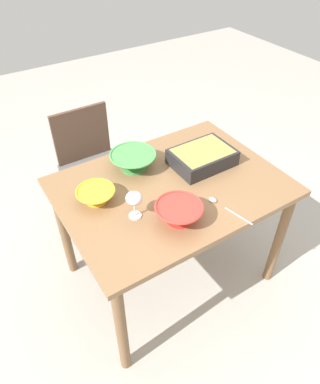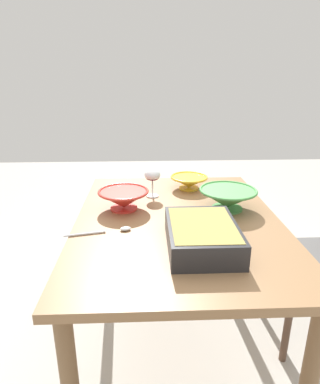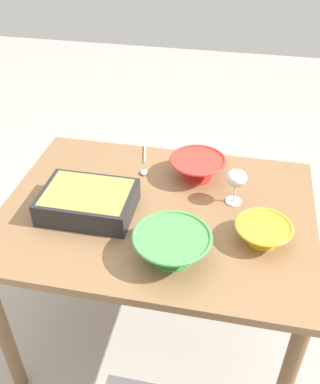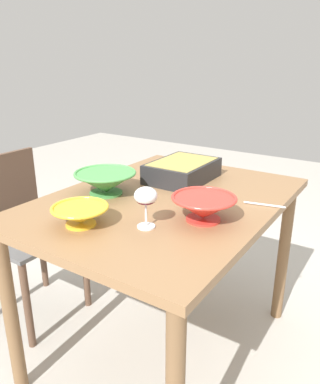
# 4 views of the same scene
# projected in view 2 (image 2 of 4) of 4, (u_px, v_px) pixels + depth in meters

# --- Properties ---
(ground_plane) EXTENTS (8.00, 8.00, 0.00)m
(ground_plane) POSITION_uv_depth(u_px,v_px,m) (175.00, 357.00, 1.71)
(ground_plane) COLOR #B2ADA3
(dining_table) EXTENTS (1.18, 0.87, 0.77)m
(dining_table) POSITION_uv_depth(u_px,v_px,m) (177.00, 239.00, 1.48)
(dining_table) COLOR olive
(dining_table) RESTS_ON ground_plane
(wine_glass) EXTENTS (0.08, 0.08, 0.15)m
(wine_glass) POSITION_uv_depth(u_px,v_px,m) (152.00, 176.00, 1.67)
(wine_glass) COLOR white
(wine_glass) RESTS_ON dining_table
(casserole_dish) EXTENTS (0.34, 0.25, 0.09)m
(casserole_dish) POSITION_uv_depth(u_px,v_px,m) (202.00, 234.00, 1.20)
(casserole_dish) COLOR #262628
(casserole_dish) RESTS_ON dining_table
(mixing_bowl) EXTENTS (0.26, 0.26, 0.10)m
(mixing_bowl) POSITION_uv_depth(u_px,v_px,m) (228.00, 198.00, 1.53)
(mixing_bowl) COLOR #4C994C
(mixing_bowl) RESTS_ON dining_table
(small_bowl) EXTENTS (0.23, 0.23, 0.09)m
(small_bowl) POSITION_uv_depth(u_px,v_px,m) (124.00, 199.00, 1.53)
(small_bowl) COLOR red
(small_bowl) RESTS_ON dining_table
(serving_bowl) EXTENTS (0.20, 0.20, 0.07)m
(serving_bowl) POSITION_uv_depth(u_px,v_px,m) (189.00, 182.00, 1.80)
(serving_bowl) COLOR yellow
(serving_bowl) RESTS_ON dining_table
(serving_spoon) EXTENTS (0.07, 0.26, 0.01)m
(serving_spoon) POSITION_uv_depth(u_px,v_px,m) (111.00, 230.00, 1.32)
(serving_spoon) COLOR silver
(serving_spoon) RESTS_ON dining_table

